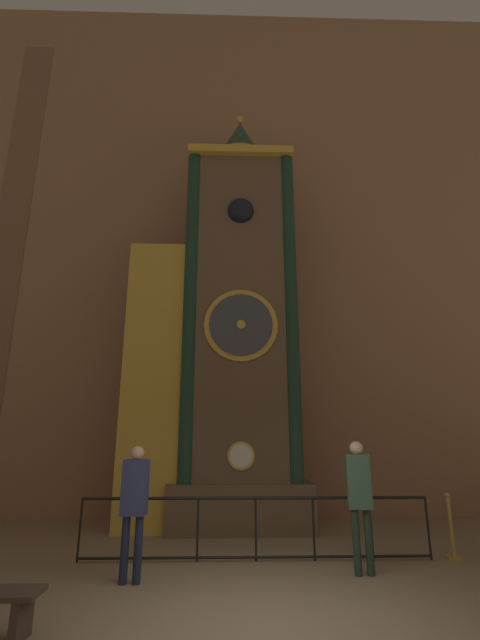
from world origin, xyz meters
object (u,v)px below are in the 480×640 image
object	(u,v)px
clock_tower	(222,331)
stanchion_post	(452,537)
visitor_near	(134,499)
visitor_far	(359,492)

from	to	relation	value
clock_tower	stanchion_post	bearing A→B (deg)	-31.37
clock_tower	stanchion_post	distance (m)	5.99
visitor_near	visitor_far	size ratio (longest dim) A/B	0.97
clock_tower	stanchion_post	world-z (taller)	clock_tower
clock_tower	visitor_near	size ratio (longest dim) A/B	5.94
visitor_near	visitor_far	world-z (taller)	visitor_far
clock_tower	visitor_far	size ratio (longest dim) A/B	5.74
visitor_near	visitor_far	xyz separation A→B (m)	(3.23, 0.27, 0.04)
visitor_far	stanchion_post	size ratio (longest dim) A/B	1.84
visitor_near	visitor_far	bearing A→B (deg)	8.80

